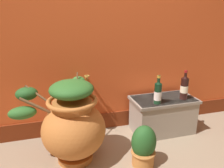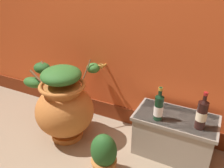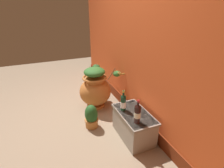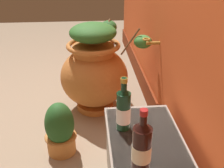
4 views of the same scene
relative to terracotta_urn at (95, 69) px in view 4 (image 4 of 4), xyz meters
The scene contains 5 objects.
ground_plane 0.81m from the terracotta_urn, 59.65° to the right, with size 7.00×7.00×0.00m, color gray.
terracotta_urn is the anchor object (origin of this frame).
wine_bottle_left 1.21m from the terracotta_urn, ahead, with size 0.08×0.08×0.31m.
wine_bottle_middle 0.89m from the terracotta_urn, ahead, with size 0.07×0.07×0.29m.
potted_shrub 0.64m from the terracotta_urn, 23.84° to the right, with size 0.21×0.21×0.37m.
Camera 4 is at (1.67, 0.60, 1.24)m, focal length 43.56 mm.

